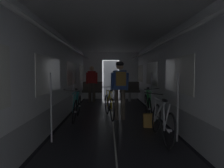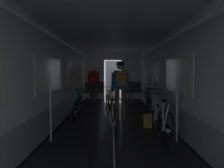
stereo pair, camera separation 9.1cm
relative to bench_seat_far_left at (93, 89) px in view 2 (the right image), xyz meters
The scene contains 10 objects.
train_car_shell 4.70m from the bench_seat_far_left, 78.60° to the right, with size 3.14×12.34×2.57m.
bench_seat_far_left is the anchor object (origin of this frame).
bench_seat_far_right 1.80m from the bench_seat_far_left, ahead, with size 0.98×0.51×0.95m.
bicycle_teal 3.98m from the bench_seat_far_left, 92.30° to the right, with size 0.44×1.69×0.95m.
bicycle_green 4.12m from the bench_seat_far_left, 60.42° to the right, with size 0.44×1.69×0.95m.
bicycle_silver 6.15m from the bench_seat_far_left, 72.07° to the right, with size 0.44×1.69×0.95m.
person_cyclist_aisle 4.17m from the bench_seat_far_left, 74.36° to the right, with size 0.55×0.42×1.73m.
bicycle_yellow_in_aisle 3.81m from the bench_seat_far_left, 77.82° to the right, with size 0.44×1.68×0.94m.
person_standing_near_bench 0.55m from the bench_seat_far_left, 89.59° to the right, with size 0.53×0.23×1.69m.
backpack_on_floor 5.18m from the bench_seat_far_left, 69.56° to the right, with size 0.26×0.20×0.34m, color olive.
Camera 2 is at (-0.04, -2.07, 1.41)m, focal length 33.63 mm.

